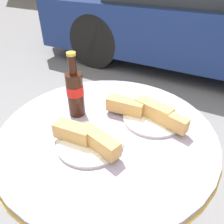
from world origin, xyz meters
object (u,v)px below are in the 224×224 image
at_px(bistro_table, 107,156).
at_px(lunch_plate_far, 149,114).
at_px(cola_bottle_left, 75,92).
at_px(lunch_plate_near, 88,139).
at_px(parked_car, 215,19).

relative_size(bistro_table, lunch_plate_far, 2.46).
bearing_deg(cola_bottle_left, lunch_plate_far, 19.95).
bearing_deg(lunch_plate_near, lunch_plate_far, 61.01).
height_order(bistro_table, cola_bottle_left, cola_bottle_left).
height_order(bistro_table, lunch_plate_far, lunch_plate_far).
xyz_separation_m(cola_bottle_left, parked_car, (0.22, 2.65, -0.21)).
distance_m(bistro_table, lunch_plate_near, 0.19).
height_order(lunch_plate_far, parked_car, parked_car).
bearing_deg(lunch_plate_near, parked_car, 88.24).
height_order(lunch_plate_near, lunch_plate_far, lunch_plate_far).
distance_m(bistro_table, cola_bottle_left, 0.28).
bearing_deg(parked_car, bistro_table, -91.52).
xyz_separation_m(lunch_plate_near, lunch_plate_far, (0.12, 0.22, 0.00)).
distance_m(cola_bottle_left, parked_car, 2.66).
bearing_deg(parked_car, cola_bottle_left, -94.75).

